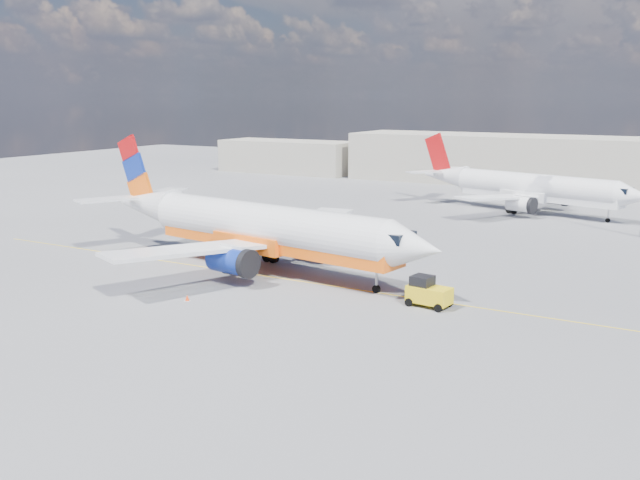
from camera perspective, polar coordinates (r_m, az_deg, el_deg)
The scene contains 8 objects.
ground at distance 53.89m, azimuth -2.80°, elevation -4.09°, with size 240.00×240.00×0.00m, color #5C5C61.
taxi_line at distance 56.35m, azimuth -1.16°, elevation -3.38°, with size 70.00×0.15×0.01m, color yellow.
terminal_main at distance 121.39m, azimuth 18.78°, elevation 5.94°, with size 70.00×14.00×8.00m, color #B4AC9B.
terminal_annex at distance 137.30m, azimuth -2.54°, elevation 6.69°, with size 26.00×10.00×6.00m, color #B4AC9B.
main_jet at distance 59.83m, azimuth -4.95°, elevation 1.01°, with size 36.02×28.13×10.89m.
second_jet at distance 93.12m, azimuth 16.33°, elevation 4.05°, with size 31.29×23.88×9.46m.
gse_tug at distance 50.31m, azimuth 8.63°, elevation -4.16°, with size 3.16×2.19×2.12m.
traffic_cone at distance 52.04m, azimuth -10.58°, elevation -4.57°, with size 0.35×0.35×0.49m.
Camera 1 is at (27.96, -43.74, 14.47)m, focal length 40.00 mm.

